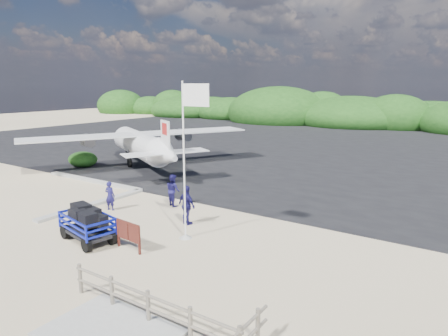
% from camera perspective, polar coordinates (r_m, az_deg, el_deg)
% --- Properties ---
extents(ground, '(160.00, 160.00, 0.00)m').
position_cam_1_polar(ground, '(19.31, -13.14, -8.47)').
color(ground, beige).
extents(asphalt_apron, '(90.00, 50.00, 0.04)m').
position_cam_1_polar(asphalt_apron, '(44.81, 15.96, 2.93)').
color(asphalt_apron, '#B2B2B2').
rests_on(asphalt_apron, ground).
extents(lagoon, '(9.00, 7.00, 0.40)m').
position_cam_1_polar(lagoon, '(27.09, -23.99, -3.30)').
color(lagoon, '#B2B2B2').
rests_on(lagoon, ground).
extents(walkway_pad, '(3.50, 2.50, 0.10)m').
position_cam_1_polar(walkway_pad, '(12.04, -16.09, -21.94)').
color(walkway_pad, '#B2B2B2').
rests_on(walkway_pad, ground).
extents(vegetation_band, '(124.00, 8.00, 4.40)m').
position_cam_1_polar(vegetation_band, '(68.89, 22.44, 5.47)').
color(vegetation_band, '#B2B2B2').
rests_on(vegetation_band, ground).
extents(fence, '(6.40, 2.00, 1.10)m').
position_cam_1_polar(fence, '(12.28, -10.67, -20.92)').
color(fence, '#B2B2B2').
rests_on(fence, ground).
extents(baggage_cart, '(3.13, 2.18, 1.43)m').
position_cam_1_polar(baggage_cart, '(18.38, -18.78, -9.87)').
color(baggage_cart, '#0C19B9').
rests_on(baggage_cart, ground).
extents(flagpole, '(1.36, 0.59, 6.75)m').
position_cam_1_polar(flagpole, '(17.86, -5.51, -9.91)').
color(flagpole, white).
rests_on(flagpole, ground).
extents(signboard, '(1.51, 0.27, 1.24)m').
position_cam_1_polar(signboard, '(17.00, -13.38, -11.35)').
color(signboard, '#562118').
rests_on(signboard, ground).
extents(crew_a, '(0.65, 0.50, 1.58)m').
position_cam_1_polar(crew_a, '(22.16, -15.98, -3.83)').
color(crew_a, '#191653').
rests_on(crew_a, ground).
extents(crew_b, '(1.05, 0.94, 1.77)m').
position_cam_1_polar(crew_b, '(22.24, -7.28, -3.14)').
color(crew_b, '#191653').
rests_on(crew_b, ground).
extents(crew_c, '(1.20, 0.71, 1.92)m').
position_cam_1_polar(crew_c, '(19.19, -5.34, -5.31)').
color(crew_c, '#191653').
rests_on(crew_c, ground).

